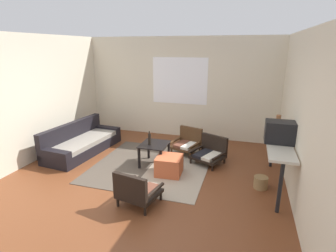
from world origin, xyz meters
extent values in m
plane|color=brown|center=(0.00, 0.00, 0.00)|extent=(7.80, 7.80, 0.00)
cube|color=beige|center=(0.00, 3.06, 1.35)|extent=(5.60, 0.12, 2.70)
cube|color=white|center=(0.00, 3.00, 1.55)|extent=(1.51, 0.01, 1.23)
cube|color=beige|center=(2.66, 0.30, 1.35)|extent=(0.12, 6.60, 2.70)
cube|color=beige|center=(-2.66, 0.30, 1.35)|extent=(0.12, 6.60, 2.70)
cube|color=#4C4238|center=(-0.63, 0.88, 0.01)|extent=(1.17, 2.39, 0.01)
cube|color=gray|center=(0.54, 0.88, 0.01)|extent=(1.17, 2.39, 0.01)
cube|color=black|center=(-1.85, 1.12, 0.12)|extent=(0.96, 2.09, 0.24)
cube|color=gray|center=(-1.82, 1.12, 0.29)|extent=(0.84, 1.90, 0.10)
cube|color=black|center=(-2.18, 1.15, 0.41)|extent=(0.32, 2.03, 0.57)
cube|color=black|center=(-1.77, 2.04, 0.19)|extent=(0.79, 0.25, 0.39)
cube|color=black|center=(-1.94, 0.20, 0.19)|extent=(0.79, 0.25, 0.39)
cube|color=black|center=(0.00, 0.94, 0.46)|extent=(0.55, 0.62, 0.02)
cube|color=black|center=(-0.24, 1.21, 0.23)|extent=(0.04, 0.04, 0.46)
cube|color=black|center=(0.24, 1.21, 0.23)|extent=(0.04, 0.04, 0.46)
cube|color=black|center=(-0.24, 0.67, 0.23)|extent=(0.04, 0.04, 0.46)
cube|color=black|center=(0.24, 0.67, 0.23)|extent=(0.04, 0.04, 0.46)
cylinder|color=#472D19|center=(0.67, 1.44, 0.07)|extent=(0.04, 0.04, 0.15)
cylinder|color=#472D19|center=(0.19, 1.59, 0.07)|extent=(0.04, 0.04, 0.15)
cylinder|color=#472D19|center=(0.81, 1.88, 0.07)|extent=(0.04, 0.04, 0.15)
cylinder|color=#472D19|center=(0.32, 2.03, 0.07)|extent=(0.04, 0.04, 0.15)
cube|color=#472D19|center=(0.50, 1.73, 0.17)|extent=(0.72, 0.69, 0.05)
cube|color=silver|center=(0.59, 1.68, 0.23)|extent=(0.33, 0.51, 0.06)
cube|color=brown|center=(0.39, 1.75, 0.23)|extent=(0.33, 0.51, 0.06)
cube|color=#472D19|center=(0.57, 1.96, 0.40)|extent=(0.58, 0.24, 0.39)
cube|color=#472D19|center=(0.76, 1.65, 0.29)|extent=(0.20, 0.53, 0.04)
cube|color=#472D19|center=(0.24, 1.81, 0.29)|extent=(0.20, 0.53, 0.04)
cylinder|color=black|center=(0.06, -0.22, 0.07)|extent=(0.04, 0.04, 0.15)
cylinder|color=black|center=(0.57, -0.32, 0.07)|extent=(0.04, 0.04, 0.15)
cylinder|color=black|center=(-0.03, -0.69, 0.07)|extent=(0.04, 0.04, 0.15)
cylinder|color=black|center=(0.48, -0.79, 0.07)|extent=(0.04, 0.04, 0.15)
cube|color=black|center=(0.27, -0.51, 0.17)|extent=(0.69, 0.66, 0.05)
cube|color=silver|center=(0.17, -0.47, 0.23)|extent=(0.29, 0.53, 0.06)
cube|color=brown|center=(0.37, -0.51, 0.23)|extent=(0.29, 0.53, 0.06)
cube|color=black|center=(0.22, -0.75, 0.40)|extent=(0.59, 0.18, 0.40)
cube|color=black|center=(0.00, -0.45, 0.29)|extent=(0.15, 0.56, 0.04)
cube|color=black|center=(0.54, -0.56, 0.29)|extent=(0.15, 0.56, 0.04)
cylinder|color=black|center=(1.23, 1.00, 0.06)|extent=(0.04, 0.04, 0.13)
cylinder|color=black|center=(0.73, 1.22, 0.06)|extent=(0.04, 0.04, 0.13)
cylinder|color=black|center=(1.43, 1.45, 0.06)|extent=(0.04, 0.04, 0.13)
cylinder|color=black|center=(0.93, 1.67, 0.06)|extent=(0.04, 0.04, 0.13)
cube|color=black|center=(1.08, 1.33, 0.15)|extent=(0.80, 0.77, 0.05)
cube|color=beige|center=(1.17, 1.27, 0.21)|extent=(0.39, 0.55, 0.06)
cube|color=black|center=(0.97, 1.36, 0.21)|extent=(0.39, 0.55, 0.06)
cube|color=black|center=(1.18, 1.57, 0.37)|extent=(0.60, 0.31, 0.40)
cube|color=black|center=(1.35, 1.22, 0.27)|extent=(0.27, 0.54, 0.04)
cube|color=black|center=(0.81, 1.45, 0.27)|extent=(0.27, 0.54, 0.04)
cube|color=#BC5633|center=(0.43, 0.61, 0.19)|extent=(0.52, 0.52, 0.37)
cube|color=beige|center=(2.37, 0.73, 0.84)|extent=(0.41, 1.82, 0.04)
cylinder|color=black|center=(2.37, -0.12, 0.41)|extent=(0.06, 0.06, 0.82)
cylinder|color=black|center=(2.37, 1.58, 0.41)|extent=(0.06, 0.06, 0.82)
cube|color=black|center=(2.37, 0.65, 1.05)|extent=(0.49, 0.35, 0.37)
cube|color=black|center=(2.13, 0.65, 1.07)|extent=(0.01, 0.27, 0.26)
cylinder|color=#935B38|center=(2.37, 1.12, 0.98)|extent=(0.21, 0.21, 0.23)
cylinder|color=#935B38|center=(2.37, 1.12, 1.16)|extent=(0.08, 0.08, 0.13)
cylinder|color=black|center=(-0.07, 0.87, 0.59)|extent=(0.06, 0.06, 0.24)
cylinder|color=black|center=(-0.07, 0.87, 0.74)|extent=(0.03, 0.03, 0.06)
cylinder|color=olive|center=(2.15, 0.57, 0.11)|extent=(0.24, 0.24, 0.22)
camera|label=1|loc=(1.81, -3.97, 2.42)|focal=28.41mm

